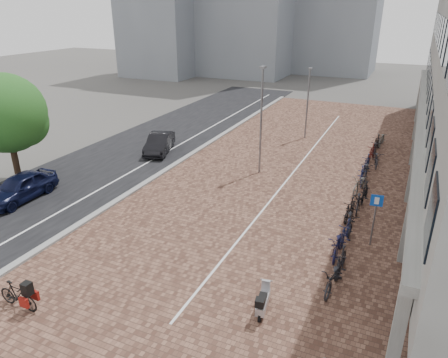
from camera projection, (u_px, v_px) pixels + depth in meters
ground at (162, 261)px, 16.69m from camera, size 140.00×140.00×0.00m
plaza_brick at (292, 169)px, 25.98m from camera, size 14.50×42.00×0.04m
street_asphalt at (146, 147)px, 30.20m from camera, size 8.00×50.00×0.03m
curb at (193, 153)px, 28.68m from camera, size 0.35×42.00×0.14m
lane_line at (170, 150)px, 29.42m from camera, size 0.12×44.00×0.00m
parking_line at (295, 170)px, 25.90m from camera, size 0.10×30.00×0.00m
car_navy at (20, 187)px, 21.73m from camera, size 1.81×4.21×1.42m
car_dark at (159, 143)px, 28.86m from camera, size 2.61×4.25×1.32m
hero_bike at (18, 295)px, 13.91m from camera, size 1.67×0.48×1.18m
scooter_front at (263, 300)px, 13.74m from camera, size 0.63×1.43×0.95m
parking_sign at (375, 212)px, 17.14m from camera, size 0.50×0.11×2.40m
lamp_near at (261, 123)px, 24.27m from camera, size 0.12×0.12×6.35m
lamp_far at (307, 104)px, 31.15m from camera, size 0.12×0.12×5.31m
street_tree at (9, 115)px, 22.51m from camera, size 4.34×4.34×6.31m
bike_row at (363, 184)px, 22.57m from camera, size 1.40×20.42×1.05m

